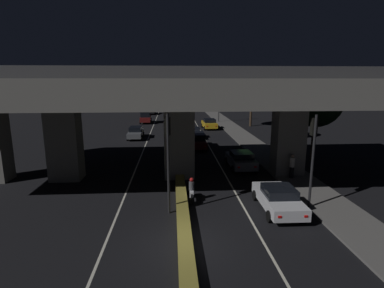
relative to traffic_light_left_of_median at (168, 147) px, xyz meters
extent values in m
plane|color=black|center=(0.72, -3.47, -3.72)|extent=(200.00, 200.00, 0.00)
cube|color=beige|center=(-2.82, 31.53, -3.72)|extent=(0.12, 126.00, 0.00)
cube|color=beige|center=(4.27, 31.53, -3.72)|extent=(0.12, 126.00, 0.00)
cube|color=olive|center=(0.72, 31.53, -3.51)|extent=(0.65, 126.00, 0.43)
cube|color=#5B5956|center=(9.28, 24.53, -3.66)|extent=(2.96, 126.00, 0.12)
cube|color=slate|center=(-7.54, 6.21, -0.94)|extent=(2.19, 1.63, 5.57)
cube|color=slate|center=(8.99, 6.21, -0.94)|extent=(2.19, 1.63, 5.57)
cube|color=slate|center=(0.72, 6.21, -0.94)|extent=(2.19, 1.63, 5.57)
cube|color=slate|center=(0.72, 6.21, 2.68)|extent=(31.42, 12.83, 1.68)
cube|color=#333335|center=(0.72, 6.21, 3.97)|extent=(31.42, 0.40, 0.90)
cylinder|color=black|center=(0.00, -0.10, -0.98)|extent=(0.14, 0.14, 5.48)
cube|color=black|center=(0.00, 0.08, 1.09)|extent=(0.30, 0.28, 0.95)
sphere|color=black|center=(0.00, 0.23, 1.38)|extent=(0.18, 0.18, 0.18)
sphere|color=black|center=(0.00, 0.23, 1.09)|extent=(0.18, 0.18, 0.18)
sphere|color=green|center=(0.00, 0.23, 0.79)|extent=(0.18, 0.18, 0.18)
cylinder|color=black|center=(7.90, -0.10, -1.04)|extent=(0.14, 0.14, 5.37)
cube|color=black|center=(7.90, 0.08, 0.97)|extent=(0.30, 0.28, 0.95)
sphere|color=black|center=(7.90, 0.23, 1.27)|extent=(0.18, 0.18, 0.18)
sphere|color=black|center=(7.90, 0.23, 0.97)|extent=(0.18, 0.18, 0.18)
sphere|color=green|center=(7.90, 0.23, 0.67)|extent=(0.18, 0.18, 0.18)
cylinder|color=#2D2D30|center=(8.28, 35.95, 0.14)|extent=(0.18, 0.18, 7.72)
cylinder|color=#2D2D30|center=(7.46, 35.95, 3.85)|extent=(1.63, 0.10, 0.10)
ellipsoid|color=#F2B759|center=(6.65, 35.95, 3.75)|extent=(0.56, 0.32, 0.24)
cube|color=silver|center=(6.09, -0.09, -3.12)|extent=(1.93, 4.41, 0.61)
cube|color=black|center=(6.09, -0.20, -2.58)|extent=(1.67, 1.78, 0.47)
cylinder|color=black|center=(5.20, 1.37, -3.42)|extent=(0.21, 0.61, 0.61)
cylinder|color=black|center=(7.03, 1.34, -3.42)|extent=(0.21, 0.61, 0.61)
cylinder|color=black|center=(5.16, -1.52, -3.42)|extent=(0.21, 0.61, 0.61)
cylinder|color=black|center=(6.98, -1.55, -3.42)|extent=(0.21, 0.61, 0.61)
cube|color=red|center=(5.41, -2.28, -3.08)|extent=(0.18, 0.03, 0.11)
cube|color=red|center=(6.71, -2.30, -3.08)|extent=(0.18, 0.03, 0.11)
cube|color=#515459|center=(5.81, 7.94, -3.04)|extent=(1.91, 3.94, 0.68)
cube|color=black|center=(5.81, 7.75, -2.48)|extent=(1.65, 1.91, 0.46)
cylinder|color=black|center=(4.89, 9.21, -3.38)|extent=(0.21, 0.69, 0.68)
cylinder|color=black|center=(6.67, 9.25, -3.38)|extent=(0.21, 0.69, 0.68)
cylinder|color=black|center=(4.94, 6.63, -3.38)|extent=(0.21, 0.69, 0.68)
cylinder|color=black|center=(6.73, 6.67, -3.38)|extent=(0.21, 0.69, 0.68)
cube|color=red|center=(5.21, 5.97, -3.01)|extent=(0.18, 0.03, 0.11)
cube|color=red|center=(6.49, 5.99, -3.01)|extent=(0.18, 0.03, 0.11)
cube|color=#591414|center=(2.84, 15.91, -3.06)|extent=(1.81, 4.69, 0.67)
cube|color=black|center=(2.84, 15.91, -2.40)|extent=(1.59, 2.81, 0.65)
cylinder|color=black|center=(1.96, 17.46, -3.39)|extent=(0.20, 0.66, 0.66)
cylinder|color=black|center=(3.73, 17.46, -3.39)|extent=(0.20, 0.66, 0.66)
cylinder|color=black|center=(1.95, 14.36, -3.39)|extent=(0.20, 0.66, 0.66)
cylinder|color=black|center=(3.73, 14.36, -3.39)|extent=(0.20, 0.66, 0.66)
cube|color=red|center=(2.21, 13.56, -3.03)|extent=(0.18, 0.03, 0.11)
cube|color=red|center=(3.47, 13.56, -3.03)|extent=(0.18, 0.03, 0.11)
cube|color=silver|center=(2.86, 21.91, -3.12)|extent=(1.81, 3.99, 0.57)
cube|color=black|center=(2.86, 21.81, -2.62)|extent=(1.59, 1.60, 0.43)
cylinder|color=black|center=(1.97, 23.22, -3.40)|extent=(0.20, 0.65, 0.65)
cylinder|color=black|center=(3.74, 23.23, -3.40)|extent=(0.20, 0.65, 0.65)
cylinder|color=black|center=(1.97, 20.59, -3.40)|extent=(0.20, 0.65, 0.65)
cylinder|color=black|center=(3.74, 20.59, -3.40)|extent=(0.20, 0.65, 0.65)
cube|color=red|center=(2.22, 19.91, -3.09)|extent=(0.18, 0.03, 0.11)
cube|color=red|center=(3.49, 19.91, -3.09)|extent=(0.18, 0.03, 0.11)
cube|color=gold|center=(5.78, 28.90, -3.06)|extent=(2.03, 4.21, 0.71)
cube|color=black|center=(5.79, 28.69, -2.46)|extent=(1.71, 2.05, 0.49)
cylinder|color=black|center=(4.82, 30.22, -3.41)|extent=(0.23, 0.64, 0.63)
cylinder|color=black|center=(6.62, 30.30, -3.41)|extent=(0.23, 0.64, 0.63)
cylinder|color=black|center=(4.94, 27.49, -3.41)|extent=(0.23, 0.64, 0.63)
cylinder|color=black|center=(6.75, 27.58, -3.41)|extent=(0.23, 0.64, 0.63)
cube|color=red|center=(5.23, 26.80, -3.02)|extent=(0.18, 0.04, 0.11)
cube|color=red|center=(6.52, 26.85, -3.02)|extent=(0.18, 0.04, 0.11)
cube|color=#515459|center=(-4.39, 21.96, -3.12)|extent=(1.72, 4.51, 0.60)
cube|color=black|center=(-4.39, 22.18, -2.56)|extent=(1.50, 2.17, 0.54)
cylinder|color=black|center=(-3.56, 20.48, -3.42)|extent=(0.21, 0.61, 0.61)
cylinder|color=black|center=(-5.20, 20.47, -3.42)|extent=(0.21, 0.61, 0.61)
cylinder|color=black|center=(-3.58, 23.45, -3.42)|extent=(0.21, 0.61, 0.61)
cylinder|color=black|center=(-5.22, 23.43, -3.42)|extent=(0.21, 0.61, 0.61)
cube|color=white|center=(-3.82, 24.22, -3.21)|extent=(0.18, 0.03, 0.11)
cube|color=white|center=(-5.00, 24.21, -3.21)|extent=(0.18, 0.03, 0.11)
cube|color=#591414|center=(-4.31, 35.90, -2.99)|extent=(1.83, 4.33, 0.77)
cube|color=black|center=(-4.31, 35.79, -2.12)|extent=(1.59, 3.12, 0.97)
cylinder|color=black|center=(-3.44, 34.51, -3.38)|extent=(0.22, 0.70, 0.69)
cylinder|color=black|center=(-5.11, 34.46, -3.38)|extent=(0.22, 0.70, 0.69)
cylinder|color=black|center=(-3.52, 37.33, -3.38)|extent=(0.22, 0.70, 0.69)
cylinder|color=black|center=(-5.19, 37.29, -3.38)|extent=(0.22, 0.70, 0.69)
cube|color=white|center=(-3.77, 38.06, -3.11)|extent=(0.18, 0.03, 0.11)
cube|color=white|center=(-4.97, 38.03, -3.11)|extent=(0.18, 0.03, 0.11)
cube|color=black|center=(-4.30, 49.64, -3.04)|extent=(1.74, 4.30, 0.73)
cube|color=black|center=(-4.30, 49.85, -2.43)|extent=(1.51, 2.07, 0.50)
cylinder|color=black|center=(-3.50, 48.21, -3.40)|extent=(0.21, 0.65, 0.65)
cylinder|color=black|center=(-5.14, 48.24, -3.40)|extent=(0.21, 0.65, 0.65)
cylinder|color=black|center=(-3.46, 51.04, -3.40)|extent=(0.21, 0.65, 0.65)
cylinder|color=black|center=(-5.11, 51.06, -3.40)|extent=(0.21, 0.65, 0.65)
cube|color=white|center=(-3.68, 51.78, -3.15)|extent=(0.18, 0.03, 0.11)
cube|color=white|center=(-4.86, 51.79, -3.15)|extent=(0.18, 0.03, 0.11)
cylinder|color=black|center=(1.38, 2.14, -3.41)|extent=(0.12, 0.64, 0.64)
cylinder|color=black|center=(1.31, 0.90, -3.41)|extent=(0.14, 0.64, 0.64)
cube|color=silver|center=(1.34, 1.52, -3.19)|extent=(0.29, 0.95, 0.32)
cylinder|color=#3F3F44|center=(1.34, 1.52, -2.77)|extent=(0.34, 0.34, 0.52)
sphere|color=#B21919|center=(1.34, 1.52, -2.39)|extent=(0.24, 0.24, 0.24)
cube|color=red|center=(1.31, 0.86, -3.19)|extent=(0.08, 0.03, 0.08)
cylinder|color=black|center=(1.78, 11.00, -3.46)|extent=(0.09, 0.53, 0.53)
cylinder|color=black|center=(1.81, 9.63, -3.46)|extent=(0.11, 0.53, 0.53)
cube|color=maroon|center=(1.79, 10.31, -3.24)|extent=(0.26, 1.04, 0.32)
cylinder|color=maroon|center=(1.79, 10.31, -2.83)|extent=(0.33, 0.33, 0.50)
sphere|color=silver|center=(1.79, 10.31, -2.46)|extent=(0.24, 0.24, 0.24)
cube|color=red|center=(1.81, 9.58, -3.24)|extent=(0.08, 0.03, 0.08)
cylinder|color=black|center=(1.36, 18.99, -3.45)|extent=(0.10, 0.55, 0.55)
cylinder|color=black|center=(1.33, 17.65, -3.45)|extent=(0.12, 0.55, 0.55)
cube|color=navy|center=(1.34, 18.32, -3.23)|extent=(0.27, 1.03, 0.32)
cylinder|color=beige|center=(1.34, 18.32, -2.78)|extent=(0.33, 0.33, 0.58)
sphere|color=black|center=(1.34, 18.32, -2.37)|extent=(0.24, 0.24, 0.24)
cube|color=red|center=(1.32, 17.60, -3.23)|extent=(0.08, 0.03, 0.08)
cylinder|color=black|center=(8.94, 5.05, -3.19)|extent=(0.31, 0.31, 0.83)
cylinder|color=beige|center=(8.94, 5.05, -2.43)|extent=(0.37, 0.37, 0.69)
sphere|color=tan|center=(8.94, 5.05, -1.97)|extent=(0.22, 0.22, 0.22)
cylinder|color=#38281C|center=(12.83, 10.00, -1.89)|extent=(0.38, 0.38, 3.68)
sphere|color=black|center=(12.83, 10.00, 1.64)|extent=(4.51, 4.51, 4.51)
cylinder|color=#2D2116|center=(12.44, 19.76, -1.75)|extent=(0.40, 0.40, 3.94)
sphere|color=black|center=(12.44, 19.76, 1.42)|extent=(3.22, 3.22, 3.22)
cylinder|color=#38281C|center=(12.65, 31.07, -1.89)|extent=(0.36, 0.36, 3.68)
sphere|color=black|center=(12.65, 31.07, 1.65)|extent=(4.52, 4.52, 4.52)
camera|label=1|loc=(0.25, -15.47, 3.42)|focal=28.00mm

